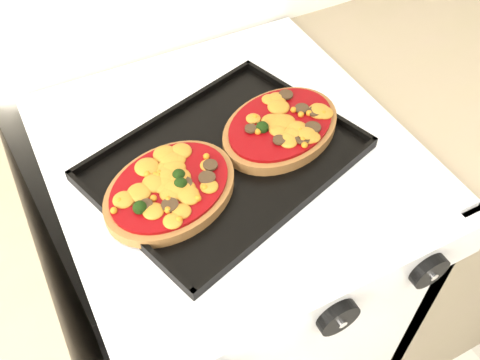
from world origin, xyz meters
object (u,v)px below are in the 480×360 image
stove (232,282)px  pizza_left (170,188)px  pizza_right (281,126)px  baking_tray (226,159)px

stove → pizza_left: bearing=-153.8°
pizza_right → baking_tray: bearing=-173.0°
baking_tray → pizza_left: size_ratio=1.86×
pizza_left → baking_tray: bearing=14.5°
stove → baking_tray: size_ratio=2.21×
stove → pizza_right: bearing=-15.4°
baking_tray → pizza_right: (0.11, 0.01, 0.01)m
pizza_left → pizza_right: size_ratio=0.98×
baking_tray → pizza_left: (-0.11, -0.03, 0.01)m
pizza_right → pizza_left: bearing=-169.2°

